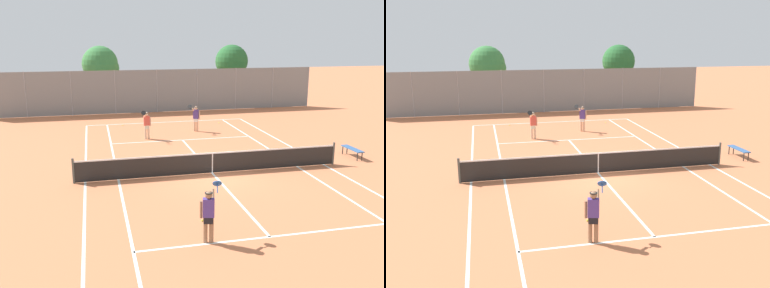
# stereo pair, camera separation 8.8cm
# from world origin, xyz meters

# --- Properties ---
(ground_plane) EXTENTS (120.00, 120.00, 0.00)m
(ground_plane) POSITION_xyz_m (0.00, 0.00, 0.00)
(ground_plane) COLOR #C67047
(court_line_markings) EXTENTS (11.10, 23.90, 0.01)m
(court_line_markings) POSITION_xyz_m (0.00, 0.00, 0.00)
(court_line_markings) COLOR silver
(court_line_markings) RESTS_ON ground
(tennis_net) EXTENTS (12.00, 0.10, 1.07)m
(tennis_net) POSITION_xyz_m (0.00, 0.00, 0.51)
(tennis_net) COLOR #474C47
(tennis_net) RESTS_ON ground
(player_near_side) EXTENTS (0.80, 0.71, 1.77)m
(player_near_side) POSITION_xyz_m (-1.91, -6.29, 0.93)
(player_near_side) COLOR #936B4C
(player_near_side) RESTS_ON ground
(player_far_left) EXTENTS (0.64, 0.75, 1.77)m
(player_far_left) POSITION_xyz_m (-1.98, 7.15, 0.93)
(player_far_left) COLOR beige
(player_far_left) RESTS_ON ground
(player_far_right) EXTENTS (0.88, 0.66, 1.77)m
(player_far_right) POSITION_xyz_m (1.33, 8.53, 0.93)
(player_far_right) COLOR #D8A884
(player_far_right) RESTS_ON ground
(loose_tennis_ball_0) EXTENTS (0.07, 0.07, 0.07)m
(loose_tennis_ball_0) POSITION_xyz_m (-1.71, -4.84, 0.03)
(loose_tennis_ball_0) COLOR #D1DB33
(loose_tennis_ball_0) RESTS_ON ground
(loose_tennis_ball_1) EXTENTS (0.07, 0.07, 0.07)m
(loose_tennis_ball_1) POSITION_xyz_m (3.52, 10.69, 0.03)
(loose_tennis_ball_1) COLOR #D1DB33
(loose_tennis_ball_1) RESTS_ON ground
(loose_tennis_ball_2) EXTENTS (0.07, 0.07, 0.07)m
(loose_tennis_ball_2) POSITION_xyz_m (-3.10, 11.38, 0.03)
(loose_tennis_ball_2) COLOR #D1DB33
(loose_tennis_ball_2) RESTS_ON ground
(loose_tennis_ball_3) EXTENTS (0.07, 0.07, 0.07)m
(loose_tennis_ball_3) POSITION_xyz_m (5.03, 1.37, 0.03)
(loose_tennis_ball_3) COLOR #D1DB33
(loose_tennis_ball_3) RESTS_ON ground
(courtside_bench) EXTENTS (0.36, 1.50, 0.47)m
(courtside_bench) POSITION_xyz_m (7.55, 0.88, 0.41)
(courtside_bench) COLOR #33598C
(courtside_bench) RESTS_ON ground
(back_fence) EXTENTS (26.25, 0.08, 3.39)m
(back_fence) POSITION_xyz_m (0.00, 16.10, 1.69)
(back_fence) COLOR gray
(back_fence) RESTS_ON ground
(tree_behind_left) EXTENTS (3.09, 2.99, 5.15)m
(tree_behind_left) POSITION_xyz_m (-4.09, 19.69, 3.56)
(tree_behind_left) COLOR brown
(tree_behind_left) RESTS_ON ground
(tree_behind_right) EXTENTS (2.84, 2.84, 5.21)m
(tree_behind_right) POSITION_xyz_m (7.02, 18.52, 3.70)
(tree_behind_right) COLOR brown
(tree_behind_right) RESTS_ON ground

